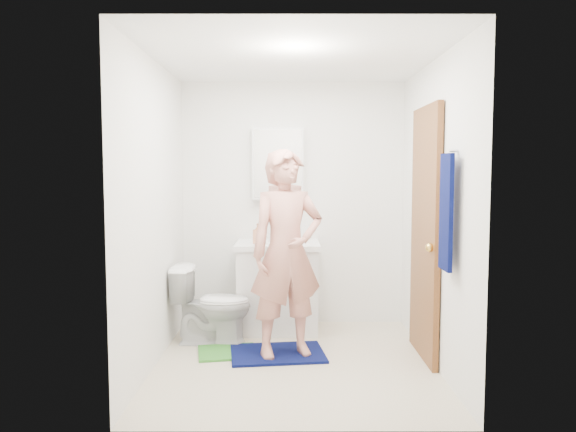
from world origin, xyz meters
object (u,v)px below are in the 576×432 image
(soap_dispenser, at_px, (257,233))
(toilet, at_px, (212,304))
(toothbrush_cup, at_px, (290,235))
(medicine_cabinet, at_px, (278,164))
(towel, at_px, (446,212))
(vanity_cabinet, at_px, (278,289))
(man, at_px, (287,253))

(soap_dispenser, bearing_deg, toilet, -139.29)
(soap_dispenser, distance_m, toothbrush_cup, 0.37)
(medicine_cabinet, distance_m, soap_dispenser, 0.74)
(towel, bearing_deg, toilet, 148.39)
(vanity_cabinet, distance_m, towel, 2.08)
(vanity_cabinet, distance_m, soap_dispenser, 0.58)
(vanity_cabinet, xyz_separation_m, toilet, (-0.58, -0.40, -0.05))
(vanity_cabinet, xyz_separation_m, toothbrush_cup, (0.12, 0.13, 0.50))
(medicine_cabinet, height_order, towel, medicine_cabinet)
(vanity_cabinet, height_order, toilet, vanity_cabinet)
(soap_dispenser, xyz_separation_m, man, (0.28, -0.72, -0.08))
(medicine_cabinet, distance_m, toothbrush_cup, 0.72)
(towel, bearing_deg, man, 147.42)
(towel, xyz_separation_m, toothbrush_cup, (-1.06, 1.62, -0.35))
(towel, xyz_separation_m, toilet, (-1.76, 1.08, -0.90))
(vanity_cabinet, xyz_separation_m, towel, (1.18, -1.48, 0.85))
(vanity_cabinet, bearing_deg, toilet, -144.89)
(toilet, bearing_deg, toothbrush_cup, -48.06)
(vanity_cabinet, bearing_deg, man, -83.66)
(medicine_cabinet, bearing_deg, towel, -55.39)
(soap_dispenser, bearing_deg, toothbrush_cup, 33.47)
(toothbrush_cup, relative_size, man, 0.08)
(towel, height_order, soap_dispenser, towel)
(toothbrush_cup, bearing_deg, toilet, -142.34)
(towel, xyz_separation_m, man, (-1.09, 0.70, -0.39))
(vanity_cabinet, bearing_deg, medicine_cabinet, 90.00)
(toilet, relative_size, soap_dispenser, 3.69)
(vanity_cabinet, height_order, man, man)
(towel, distance_m, soap_dispenser, 1.99)
(toilet, xyz_separation_m, soap_dispenser, (0.39, 0.33, 0.60))
(towel, bearing_deg, medicine_cabinet, 124.61)
(medicine_cabinet, distance_m, man, 1.25)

